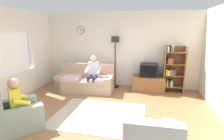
% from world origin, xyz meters
% --- Properties ---
extents(ground_plane, '(12.00, 12.00, 0.00)m').
position_xyz_m(ground_plane, '(0.00, 0.00, 0.00)').
color(ground_plane, '#8C603D').
extents(back_wall_assembly, '(6.20, 0.17, 2.70)m').
position_xyz_m(back_wall_assembly, '(-0.00, 2.66, 1.35)').
color(back_wall_assembly, silver).
rests_on(back_wall_assembly, ground_plane).
extents(couch, '(1.95, 0.98, 0.90)m').
position_xyz_m(couch, '(-1.04, 1.82, 0.31)').
color(couch, tan).
rests_on(couch, ground_plane).
extents(tv_stand, '(1.10, 0.56, 0.51)m').
position_xyz_m(tv_stand, '(1.09, 2.25, 0.26)').
color(tv_stand, brown).
rests_on(tv_stand, ground_plane).
extents(tv, '(0.60, 0.49, 0.44)m').
position_xyz_m(tv, '(1.09, 2.23, 0.73)').
color(tv, black).
rests_on(tv, tv_stand).
extents(bookshelf, '(0.68, 0.36, 1.58)m').
position_xyz_m(bookshelf, '(1.86, 2.32, 0.79)').
color(bookshelf, brown).
rests_on(bookshelf, ground_plane).
extents(floor_lamp, '(0.28, 0.28, 1.85)m').
position_xyz_m(floor_lamp, '(-0.11, 2.35, 1.45)').
color(floor_lamp, black).
rests_on(floor_lamp, ground_plane).
extents(armchair_near_window, '(1.18, 1.19, 0.90)m').
position_xyz_m(armchair_near_window, '(-1.61, -0.77, 0.29)').
color(armchair_near_window, gray).
rests_on(armchair_near_window, ground_plane).
extents(area_rug, '(2.20, 1.70, 0.01)m').
position_xyz_m(area_rug, '(-0.07, 0.14, 0.01)').
color(area_rug, '#AD9E8E').
rests_on(area_rug, ground_plane).
extents(person_on_couch, '(0.53, 0.55, 1.24)m').
position_xyz_m(person_on_couch, '(-0.73, 1.71, 0.70)').
color(person_on_couch, silver).
rests_on(person_on_couch, ground_plane).
extents(person_in_left_armchair, '(0.63, 0.64, 1.12)m').
position_xyz_m(person_in_left_armchair, '(-1.56, -0.70, 0.60)').
color(person_in_left_armchair, yellow).
rests_on(person_in_left_armchair, ground_plane).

